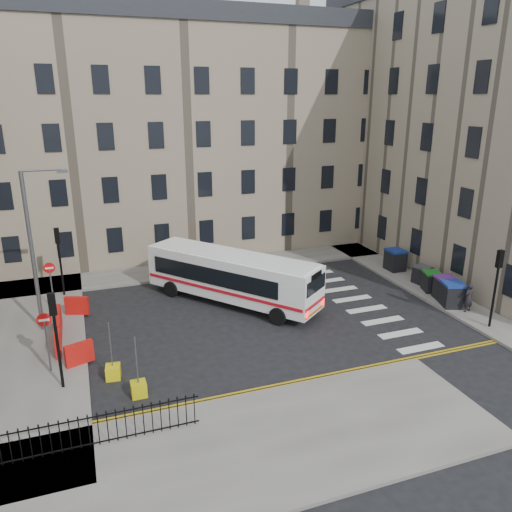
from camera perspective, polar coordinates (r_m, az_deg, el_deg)
ground at (r=28.08m, az=4.23°, el=-6.28°), size 120.00×120.00×0.00m
pavement_north at (r=34.21m, az=-10.97°, el=-1.92°), size 36.00×3.20×0.15m
pavement_east at (r=35.52m, az=14.95°, el=-1.47°), size 2.40×26.00×0.15m
pavement_west at (r=27.07m, az=-25.34°, el=-8.86°), size 6.00×22.00×0.15m
pavement_sw at (r=17.90m, az=-3.87°, el=-21.68°), size 20.00×6.00×0.15m
terrace_north at (r=39.10m, az=-14.91°, el=13.11°), size 38.30×10.80×17.20m
corner_east at (r=41.03m, az=27.17°, el=13.39°), size 17.80×24.30×19.20m
traffic_light_east at (r=27.59m, az=25.84°, el=-2.13°), size 0.28×0.22×4.10m
traffic_light_nw at (r=31.07m, az=-21.60°, el=0.52°), size 0.28×0.22×4.10m
traffic_light_sw at (r=21.19m, az=-21.98°, el=-7.43°), size 0.28×0.22×4.10m
streetlamp at (r=26.42m, az=-24.24°, el=0.61°), size 0.50×0.22×8.14m
no_entry_north at (r=29.43m, az=-22.45°, el=-2.14°), size 0.60×0.08×3.00m
no_entry_south at (r=22.92m, az=-22.93°, el=-7.82°), size 0.60×0.08×3.00m
roadworks_barriers at (r=26.19m, az=-20.87°, el=-7.77°), size 1.66×6.26×1.00m
iron_railings at (r=18.54m, az=-19.03°, el=-18.53°), size 7.80×0.04×1.20m
bus at (r=28.56m, az=-2.82°, el=-2.22°), size 8.41×9.81×2.88m
wheelie_bin_a at (r=30.11m, az=21.49°, el=-4.07°), size 1.45×1.55×1.40m
wheelie_bin_b at (r=30.90m, az=20.81°, el=-3.48°), size 1.32×1.44×1.35m
wheelie_bin_c at (r=31.99m, az=19.43°, el=-2.75°), size 1.25×1.34×1.21m
wheelie_bin_d at (r=33.10m, az=18.44°, el=-2.03°), size 1.10×1.20×1.13m
wheelie_bin_e at (r=35.08m, az=15.63°, el=-0.40°), size 1.13×1.30×1.42m
pedestrian at (r=29.64m, az=23.12°, el=-4.39°), size 0.67×0.52×1.63m
bollard_yellow at (r=22.51m, az=-16.01°, el=-12.62°), size 0.68×0.68×0.60m
bollard_chevron at (r=21.11m, az=-13.25°, el=-14.58°), size 0.60×0.60×0.60m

